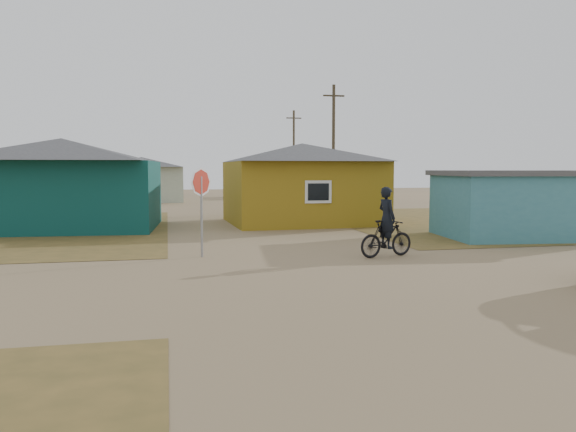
% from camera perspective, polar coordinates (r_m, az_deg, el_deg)
% --- Properties ---
extents(ground, '(120.00, 120.00, 0.00)m').
position_cam_1_polar(ground, '(13.68, 5.02, -6.43)').
color(ground, '#8D7451').
extents(grass_ne, '(20.00, 18.00, 0.00)m').
position_cam_1_polar(grass_ne, '(31.57, 22.63, -0.37)').
color(grass_ne, brown).
rests_on(grass_ne, ground).
extents(house_teal, '(8.93, 7.08, 4.00)m').
position_cam_1_polar(house_teal, '(26.71, -21.93, 3.17)').
color(house_teal, '#0A3935').
rests_on(house_teal, ground).
extents(house_yellow, '(7.72, 6.76, 3.90)m').
position_cam_1_polar(house_yellow, '(27.59, 1.44, 3.45)').
color(house_yellow, olive).
rests_on(house_yellow, ground).
extents(shed_turquoise, '(6.71, 4.93, 2.60)m').
position_cam_1_polar(shed_turquoise, '(23.59, 22.73, 1.16)').
color(shed_turquoise, teal).
rests_on(shed_turquoise, ground).
extents(house_pale_west, '(7.04, 6.15, 3.60)m').
position_cam_1_polar(house_pale_west, '(46.86, -14.64, 3.69)').
color(house_pale_west, '#ABB79D').
rests_on(house_pale_west, ground).
extents(house_beige_east, '(6.95, 6.05, 3.60)m').
position_cam_1_polar(house_beige_east, '(54.64, 2.69, 3.98)').
color(house_beige_east, gray).
rests_on(house_beige_east, ground).
extents(house_pale_north, '(6.28, 5.81, 3.40)m').
position_cam_1_polar(house_pale_north, '(59.67, -21.85, 3.61)').
color(house_pale_north, '#ABB79D').
rests_on(house_pale_north, ground).
extents(utility_pole_near, '(1.40, 0.20, 8.00)m').
position_cam_1_polar(utility_pole_near, '(36.38, 4.64, 7.14)').
color(utility_pole_near, '#433828').
rests_on(utility_pole_near, ground).
extents(utility_pole_far, '(1.40, 0.20, 8.00)m').
position_cam_1_polar(utility_pole_far, '(52.11, 0.59, 6.45)').
color(utility_pole_far, '#433828').
rests_on(utility_pole_far, ground).
extents(stop_sign, '(0.83, 0.38, 2.71)m').
position_cam_1_polar(stop_sign, '(17.04, -8.81, 2.44)').
color(stop_sign, gray).
rests_on(stop_sign, ground).
extents(cyclist, '(1.95, 1.02, 2.12)m').
position_cam_1_polar(cyclist, '(17.18, 9.98, -1.57)').
color(cyclist, black).
rests_on(cyclist, ground).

